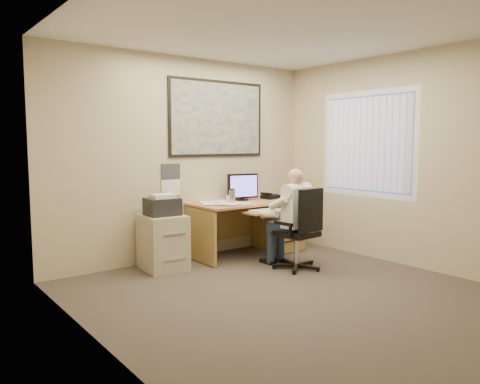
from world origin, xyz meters
TOP-DOWN VIEW (x-y plane):
  - room_shell at (0.00, 0.00)m, footprint 4.00×4.50m
  - desk at (1.09, 1.90)m, footprint 1.60×0.97m
  - world_map at (0.50, 2.23)m, footprint 1.56×0.03m
  - wall_calendar at (-0.25, 2.24)m, footprint 0.28×0.01m
  - window_blinds at (1.97, 0.80)m, footprint 0.06×1.40m
  - filing_cabinet at (-0.56, 1.90)m, footprint 0.53×0.62m
  - office_chair at (0.77, 0.86)m, footprint 0.65×0.65m
  - person at (0.77, 0.93)m, footprint 0.57×0.77m

SIDE VIEW (x-z plane):
  - office_chair at x=0.77m, z-range -0.21..0.80m
  - filing_cabinet at x=-0.56m, z-range -0.07..0.87m
  - desk at x=1.09m, z-range -0.12..1.00m
  - person at x=0.77m, z-range 0.00..1.25m
  - wall_calendar at x=-0.25m, z-range 0.87..1.29m
  - room_shell at x=0.00m, z-range 0.00..2.70m
  - window_blinds at x=1.97m, z-range 0.90..2.20m
  - world_map at x=0.50m, z-range 1.37..2.43m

